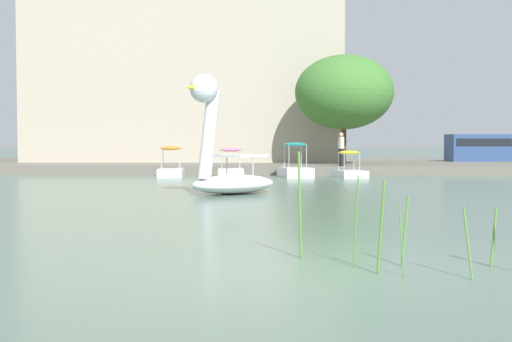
% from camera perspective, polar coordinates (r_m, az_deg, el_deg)
% --- Properties ---
extents(ground_plane, '(601.34, 601.34, 0.00)m').
position_cam_1_polar(ground_plane, '(8.93, 7.92, -8.35)').
color(ground_plane, '#567060').
extents(shore_bank_far, '(117.26, 20.10, 0.46)m').
position_cam_1_polar(shore_bank_far, '(45.24, 3.89, 0.52)').
color(shore_bank_far, '#6B665B').
rests_on(shore_bank_far, ground_plane).
extents(swan_boat, '(3.54, 3.52, 3.89)m').
position_cam_1_polar(swan_boat, '(21.82, -2.60, 0.80)').
color(swan_boat, white).
rests_on(swan_boat, ground_plane).
extents(pedal_boat_yellow, '(1.78, 2.45, 1.34)m').
position_cam_1_polar(pedal_boat_yellow, '(33.11, 8.02, 0.07)').
color(pedal_boat_yellow, white).
rests_on(pedal_boat_yellow, ground_plane).
extents(pedal_boat_teal, '(1.88, 2.56, 1.73)m').
position_cam_1_polar(pedal_boat_teal, '(33.07, 3.39, 0.27)').
color(pedal_boat_teal, white).
rests_on(pedal_boat_teal, ground_plane).
extents(pedal_boat_pink, '(1.47, 2.34, 1.47)m').
position_cam_1_polar(pedal_boat_pink, '(32.99, -2.18, 0.16)').
color(pedal_boat_pink, white).
rests_on(pedal_boat_pink, ground_plane).
extents(pedal_boat_orange, '(1.42, 2.17, 1.55)m').
position_cam_1_polar(pedal_boat_orange, '(33.40, -7.34, 0.28)').
color(pedal_boat_orange, white).
rests_on(pedal_boat_orange, ground_plane).
extents(tree_broadleaf_behind_dock, '(7.57, 7.64, 6.46)m').
position_cam_1_polar(tree_broadleaf_behind_dock, '(39.69, 7.60, 6.74)').
color(tree_broadleaf_behind_dock, '#423323').
rests_on(tree_broadleaf_behind_dock, shore_bank_far).
extents(person_on_path, '(0.31, 0.30, 1.83)m').
position_cam_1_polar(person_on_path, '(36.25, 7.35, 1.96)').
color(person_on_path, black).
rests_on(person_on_path, shore_bank_far).
extents(parked_van, '(4.42, 2.39, 1.87)m').
position_cam_1_polar(parked_van, '(48.43, 18.61, 2.00)').
color(parked_van, navy).
rests_on(parked_van, shore_bank_far).
extents(apartment_block, '(21.45, 13.34, 13.10)m').
position_cam_1_polar(apartment_block, '(49.36, -5.59, 8.55)').
color(apartment_block, '#B2A893').
rests_on(apartment_block, shore_bank_far).
extents(reed_clump_foreground, '(2.90, 1.44, 1.55)m').
position_cam_1_polar(reed_clump_foreground, '(8.99, 12.29, -4.54)').
color(reed_clump_foreground, '#568E38').
rests_on(reed_clump_foreground, ground_plane).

